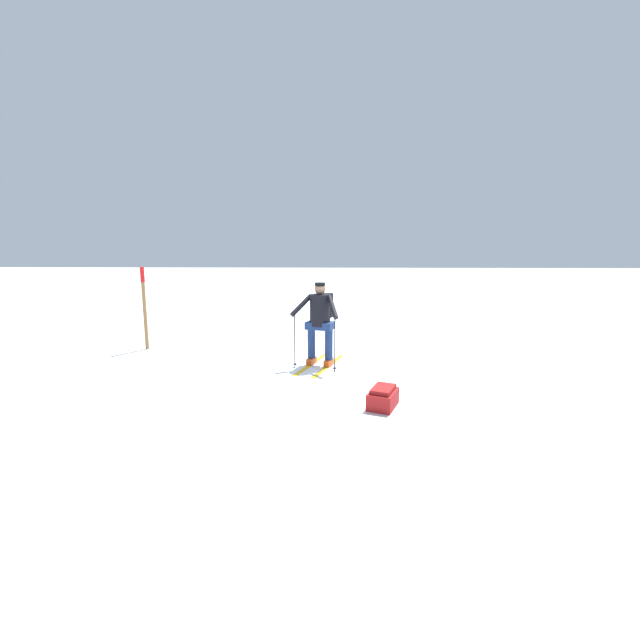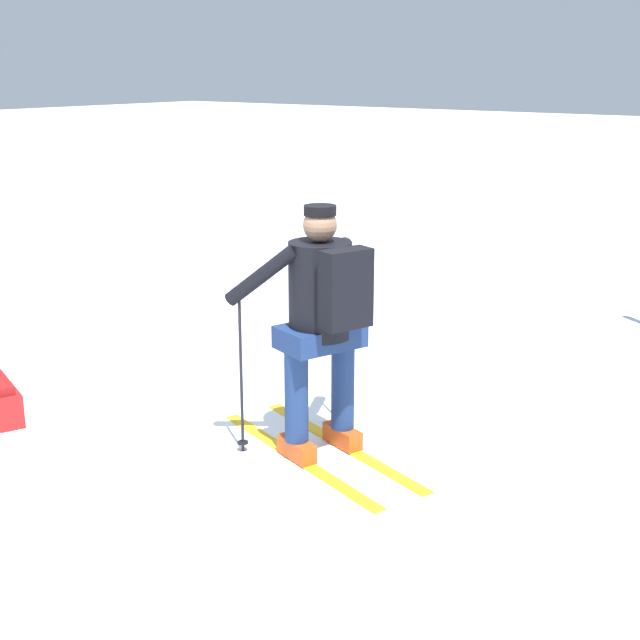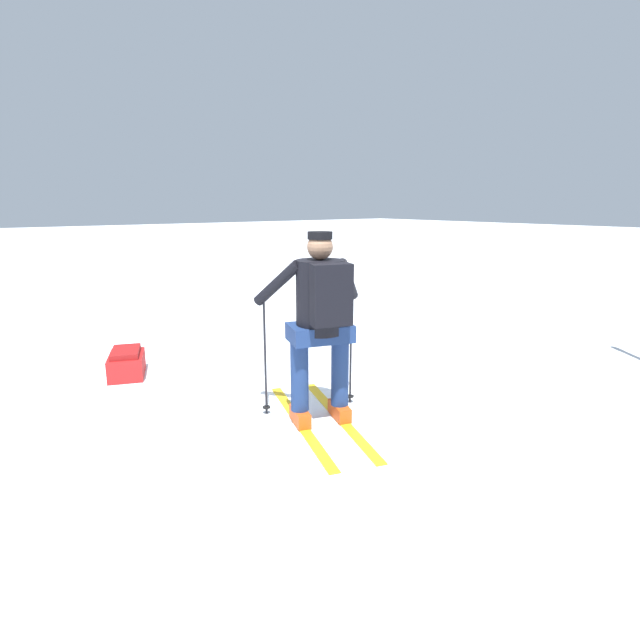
# 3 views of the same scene
# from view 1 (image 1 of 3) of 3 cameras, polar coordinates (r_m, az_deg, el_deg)

# --- Properties ---
(ground_plane) EXTENTS (80.00, 80.00, 0.00)m
(ground_plane) POSITION_cam_1_polar(r_m,az_deg,el_deg) (7.95, 3.61, -6.80)
(ground_plane) COLOR white
(skier) EXTENTS (1.75, 1.05, 1.60)m
(skier) POSITION_cam_1_polar(r_m,az_deg,el_deg) (8.13, 0.05, 0.28)
(skier) COLOR gold
(skier) RESTS_ON ground_plane
(dropped_backpack) EXTENTS (0.63, 0.52, 0.30)m
(dropped_backpack) POSITION_cam_1_polar(r_m,az_deg,el_deg) (6.25, 8.39, -10.19)
(dropped_backpack) COLOR maroon
(dropped_backpack) RESTS_ON ground_plane
(trail_marker) EXTENTS (0.09, 0.09, 1.83)m
(trail_marker) POSITION_cam_1_polar(r_m,az_deg,el_deg) (10.18, -22.39, 2.22)
(trail_marker) COLOR olive
(trail_marker) RESTS_ON ground_plane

